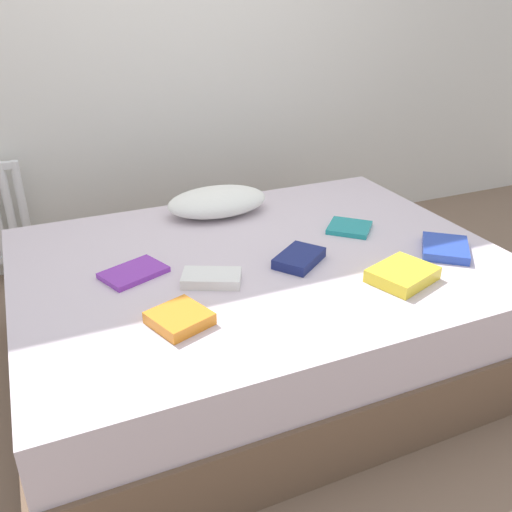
{
  "coord_description": "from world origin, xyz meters",
  "views": [
    {
      "loc": [
        -0.83,
        -1.85,
        1.51
      ],
      "look_at": [
        0.0,
        0.05,
        0.48
      ],
      "focal_mm": 38.4,
      "sensor_mm": 36.0,
      "label": 1
    }
  ],
  "objects_px": {
    "bed": "(261,309)",
    "textbook_teal": "(349,228)",
    "textbook_purple": "(134,273)",
    "textbook_yellow": "(402,275)",
    "textbook_white": "(212,278)",
    "textbook_blue": "(445,248)",
    "textbook_navy": "(299,258)",
    "textbook_orange": "(180,318)",
    "pillow": "(218,201)"
  },
  "relations": [
    {
      "from": "textbook_navy",
      "to": "textbook_yellow",
      "type": "relative_size",
      "value": 0.91
    },
    {
      "from": "textbook_white",
      "to": "textbook_orange",
      "type": "xyz_separation_m",
      "value": [
        -0.19,
        -0.22,
        0.0
      ]
    },
    {
      "from": "textbook_white",
      "to": "textbook_yellow",
      "type": "distance_m",
      "value": 0.72
    },
    {
      "from": "textbook_purple",
      "to": "textbook_navy",
      "type": "height_order",
      "value": "textbook_navy"
    },
    {
      "from": "textbook_yellow",
      "to": "bed",
      "type": "bearing_deg",
      "value": 116.21
    },
    {
      "from": "textbook_purple",
      "to": "textbook_white",
      "type": "xyz_separation_m",
      "value": [
        0.26,
        -0.18,
        0.01
      ]
    },
    {
      "from": "textbook_purple",
      "to": "textbook_blue",
      "type": "distance_m",
      "value": 1.29
    },
    {
      "from": "pillow",
      "to": "textbook_navy",
      "type": "distance_m",
      "value": 0.64
    },
    {
      "from": "textbook_white",
      "to": "textbook_blue",
      "type": "height_order",
      "value": "textbook_white"
    },
    {
      "from": "bed",
      "to": "textbook_teal",
      "type": "bearing_deg",
      "value": 10.39
    },
    {
      "from": "textbook_purple",
      "to": "textbook_yellow",
      "type": "relative_size",
      "value": 1.0
    },
    {
      "from": "textbook_teal",
      "to": "textbook_orange",
      "type": "height_order",
      "value": "textbook_orange"
    },
    {
      "from": "bed",
      "to": "textbook_orange",
      "type": "height_order",
      "value": "textbook_orange"
    },
    {
      "from": "pillow",
      "to": "textbook_yellow",
      "type": "bearing_deg",
      "value": -66.21
    },
    {
      "from": "bed",
      "to": "textbook_navy",
      "type": "height_order",
      "value": "textbook_navy"
    },
    {
      "from": "pillow",
      "to": "textbook_white",
      "type": "xyz_separation_m",
      "value": [
        -0.26,
        -0.65,
        -0.04
      ]
    },
    {
      "from": "bed",
      "to": "textbook_white",
      "type": "bearing_deg",
      "value": -153.97
    },
    {
      "from": "textbook_orange",
      "to": "textbook_navy",
      "type": "bearing_deg",
      "value": 2.48
    },
    {
      "from": "textbook_yellow",
      "to": "textbook_blue",
      "type": "xyz_separation_m",
      "value": [
        0.32,
        0.13,
        -0.01
      ]
    },
    {
      "from": "bed",
      "to": "textbook_navy",
      "type": "relative_size",
      "value": 9.31
    },
    {
      "from": "textbook_orange",
      "to": "textbook_blue",
      "type": "bearing_deg",
      "value": -16.24
    },
    {
      "from": "bed",
      "to": "textbook_blue",
      "type": "xyz_separation_m",
      "value": [
        0.73,
        -0.27,
        0.27
      ]
    },
    {
      "from": "bed",
      "to": "textbook_yellow",
      "type": "distance_m",
      "value": 0.64
    },
    {
      "from": "pillow",
      "to": "textbook_teal",
      "type": "height_order",
      "value": "pillow"
    },
    {
      "from": "textbook_purple",
      "to": "textbook_orange",
      "type": "distance_m",
      "value": 0.41
    },
    {
      "from": "textbook_navy",
      "to": "textbook_white",
      "type": "bearing_deg",
      "value": 146.04
    },
    {
      "from": "bed",
      "to": "textbook_teal",
      "type": "relative_size",
      "value": 10.87
    },
    {
      "from": "textbook_white",
      "to": "textbook_navy",
      "type": "relative_size",
      "value": 1.02
    },
    {
      "from": "textbook_navy",
      "to": "textbook_blue",
      "type": "distance_m",
      "value": 0.63
    },
    {
      "from": "textbook_teal",
      "to": "textbook_yellow",
      "type": "relative_size",
      "value": 0.78
    },
    {
      "from": "textbook_yellow",
      "to": "textbook_blue",
      "type": "distance_m",
      "value": 0.34
    },
    {
      "from": "textbook_teal",
      "to": "textbook_navy",
      "type": "xyz_separation_m",
      "value": [
        -0.37,
        -0.2,
        0.01
      ]
    },
    {
      "from": "bed",
      "to": "textbook_purple",
      "type": "distance_m",
      "value": 0.58
    },
    {
      "from": "bed",
      "to": "textbook_yellow",
      "type": "relative_size",
      "value": 8.46
    },
    {
      "from": "textbook_purple",
      "to": "bed",
      "type": "bearing_deg",
      "value": -27.52
    },
    {
      "from": "pillow",
      "to": "textbook_blue",
      "type": "height_order",
      "value": "pillow"
    },
    {
      "from": "textbook_orange",
      "to": "textbook_yellow",
      "type": "xyz_separation_m",
      "value": [
        0.86,
        -0.05,
        0.0
      ]
    },
    {
      "from": "textbook_teal",
      "to": "textbook_white",
      "type": "height_order",
      "value": "textbook_white"
    },
    {
      "from": "pillow",
      "to": "textbook_purple",
      "type": "bearing_deg",
      "value": -138.0
    },
    {
      "from": "pillow",
      "to": "textbook_white",
      "type": "distance_m",
      "value": 0.7
    },
    {
      "from": "textbook_purple",
      "to": "textbook_teal",
      "type": "bearing_deg",
      "value": -19.65
    },
    {
      "from": "pillow",
      "to": "textbook_purple",
      "type": "height_order",
      "value": "pillow"
    },
    {
      "from": "textbook_blue",
      "to": "textbook_yellow",
      "type": "bearing_deg",
      "value": 150.83
    },
    {
      "from": "textbook_purple",
      "to": "textbook_navy",
      "type": "relative_size",
      "value": 1.1
    },
    {
      "from": "textbook_white",
      "to": "textbook_orange",
      "type": "distance_m",
      "value": 0.29
    },
    {
      "from": "textbook_orange",
      "to": "textbook_purple",
      "type": "bearing_deg",
      "value": 79.31
    },
    {
      "from": "textbook_yellow",
      "to": "textbook_blue",
      "type": "relative_size",
      "value": 1.03
    },
    {
      "from": "textbook_orange",
      "to": "textbook_white",
      "type": "bearing_deg",
      "value": 29.29
    },
    {
      "from": "pillow",
      "to": "textbook_teal",
      "type": "relative_size",
      "value": 2.68
    },
    {
      "from": "pillow",
      "to": "textbook_purple",
      "type": "relative_size",
      "value": 2.1
    }
  ]
}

